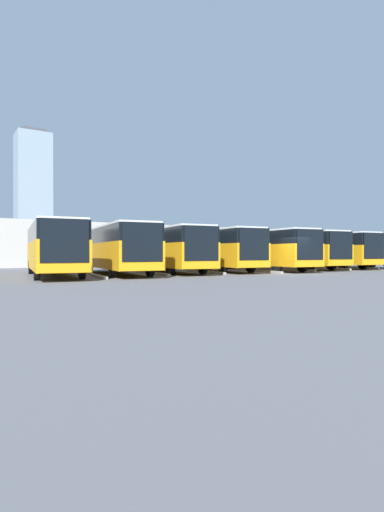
{
  "coord_description": "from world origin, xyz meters",
  "views": [
    {
      "loc": [
        20.12,
        19.61,
        1.42
      ],
      "look_at": [
        4.43,
        -5.77,
        1.2
      ],
      "focal_mm": 28.0,
      "sensor_mm": 36.0,
      "label": 1
    }
  ],
  "objects_px": {
    "bus_0": "(350,249)",
    "bus_7": "(54,247)",
    "bus_4": "(214,248)",
    "bus_2": "(292,249)",
    "bus_1": "(324,249)",
    "bus_3": "(262,249)",
    "bus_6": "(117,248)",
    "bus_5": "(168,248)"
  },
  "relations": [
    {
      "from": "bus_1",
      "to": "bus_7",
      "type": "relative_size",
      "value": 1.0
    },
    {
      "from": "bus_0",
      "to": "bus_7",
      "type": "distance_m",
      "value": 29.01
    },
    {
      "from": "bus_0",
      "to": "bus_5",
      "type": "xyz_separation_m",
      "value": [
        20.72,
        -0.14,
        0.0
      ]
    },
    {
      "from": "bus_2",
      "to": "bus_7",
      "type": "distance_m",
      "value": 20.72
    },
    {
      "from": "bus_1",
      "to": "bus_2",
      "type": "bearing_deg",
      "value": 7.53
    },
    {
      "from": "bus_2",
      "to": "bus_3",
      "type": "height_order",
      "value": "same"
    },
    {
      "from": "bus_2",
      "to": "bus_3",
      "type": "bearing_deg",
      "value": 16.61
    },
    {
      "from": "bus_3",
      "to": "bus_4",
      "type": "bearing_deg",
      "value": -6.61
    },
    {
      "from": "bus_2",
      "to": "bus_5",
      "type": "relative_size",
      "value": 1.0
    },
    {
      "from": "bus_0",
      "to": "bus_3",
      "type": "relative_size",
      "value": 1.0
    },
    {
      "from": "bus_6",
      "to": "bus_0",
      "type": "bearing_deg",
      "value": -171.69
    },
    {
      "from": "bus_5",
      "to": "bus_6",
      "type": "bearing_deg",
      "value": 14.9
    },
    {
      "from": "bus_3",
      "to": "bus_4",
      "type": "relative_size",
      "value": 1.0
    },
    {
      "from": "bus_0",
      "to": "bus_7",
      "type": "xyz_separation_m",
      "value": [
        29.01,
        0.54,
        0.0
      ]
    },
    {
      "from": "bus_0",
      "to": "bus_3",
      "type": "height_order",
      "value": "same"
    },
    {
      "from": "bus_3",
      "to": "bus_5",
      "type": "distance_m",
      "value": 8.35
    },
    {
      "from": "bus_3",
      "to": "bus_7",
      "type": "xyz_separation_m",
      "value": [
        16.58,
        -0.37,
        0.0
      ]
    },
    {
      "from": "bus_4",
      "to": "bus_5",
      "type": "height_order",
      "value": "same"
    },
    {
      "from": "bus_0",
      "to": "bus_2",
      "type": "height_order",
      "value": "same"
    },
    {
      "from": "bus_3",
      "to": "bus_6",
      "type": "relative_size",
      "value": 1.0
    },
    {
      "from": "bus_2",
      "to": "bus_4",
      "type": "bearing_deg",
      "value": 4.9
    },
    {
      "from": "bus_3",
      "to": "bus_5",
      "type": "height_order",
      "value": "same"
    },
    {
      "from": "bus_4",
      "to": "bus_1",
      "type": "bearing_deg",
      "value": -174.23
    },
    {
      "from": "bus_0",
      "to": "bus_3",
      "type": "xyz_separation_m",
      "value": [
        12.43,
        0.9,
        0.0
      ]
    },
    {
      "from": "bus_2",
      "to": "bus_7",
      "type": "height_order",
      "value": "same"
    },
    {
      "from": "bus_3",
      "to": "bus_7",
      "type": "distance_m",
      "value": 16.58
    },
    {
      "from": "bus_1",
      "to": "bus_6",
      "type": "distance_m",
      "value": 20.72
    },
    {
      "from": "bus_6",
      "to": "bus_5",
      "type": "bearing_deg",
      "value": -165.1
    },
    {
      "from": "bus_3",
      "to": "bus_6",
      "type": "xyz_separation_m",
      "value": [
        12.43,
        -0.49,
        0.0
      ]
    },
    {
      "from": "bus_5",
      "to": "bus_4",
      "type": "bearing_deg",
      "value": -172.76
    },
    {
      "from": "bus_0",
      "to": "bus_4",
      "type": "distance_m",
      "value": 16.58
    },
    {
      "from": "bus_4",
      "to": "bus_7",
      "type": "distance_m",
      "value": 12.45
    },
    {
      "from": "bus_0",
      "to": "bus_3",
      "type": "distance_m",
      "value": 12.47
    },
    {
      "from": "bus_4",
      "to": "bus_7",
      "type": "bearing_deg",
      "value": 10.42
    },
    {
      "from": "bus_7",
      "to": "bus_1",
      "type": "bearing_deg",
      "value": -171.9
    },
    {
      "from": "bus_2",
      "to": "bus_6",
      "type": "bearing_deg",
      "value": 7.99
    },
    {
      "from": "bus_1",
      "to": "bus_3",
      "type": "xyz_separation_m",
      "value": [
        8.29,
        0.69,
        0.0
      ]
    },
    {
      "from": "bus_4",
      "to": "bus_6",
      "type": "bearing_deg",
      "value": 11.09
    },
    {
      "from": "bus_1",
      "to": "bus_2",
      "type": "height_order",
      "value": "same"
    },
    {
      "from": "bus_6",
      "to": "bus_7",
      "type": "distance_m",
      "value": 4.15
    },
    {
      "from": "bus_2",
      "to": "bus_7",
      "type": "xyz_separation_m",
      "value": [
        20.72,
        0.31,
        0.0
      ]
    },
    {
      "from": "bus_1",
      "to": "bus_3",
      "type": "height_order",
      "value": "same"
    }
  ]
}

